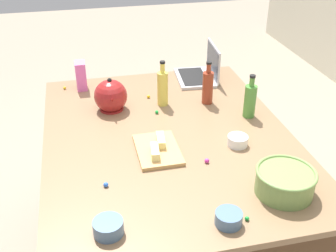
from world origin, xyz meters
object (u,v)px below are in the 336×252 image
at_px(laptop, 201,72).
at_px(bottle_soy, 208,87).
at_px(butter_stick_left, 155,151).
at_px(butter_stick_right, 161,140).
at_px(mixing_bowl_large, 285,181).
at_px(bottle_olive, 250,100).
at_px(bottle_oil, 163,88).
at_px(candy_bag, 81,76).
at_px(kettle, 111,96).
at_px(ramekin_medium, 238,141).
at_px(cutting_board, 158,150).
at_px(ramekin_wide, 229,218).
at_px(ramekin_small, 108,227).

xyz_separation_m(laptop, bottle_soy, (0.33, -0.06, 0.05)).
bearing_deg(butter_stick_left, butter_stick_right, 152.66).
relative_size(mixing_bowl_large, bottle_olive, 1.02).
relative_size(bottle_soy, butter_stick_left, 2.24).
distance_m(bottle_oil, candy_bag, 0.53).
relative_size(bottle_soy, kettle, 1.15).
relative_size(ramekin_medium, candy_bag, 0.57).
bearing_deg(cutting_board, butter_stick_left, -24.30).
bearing_deg(mixing_bowl_large, kettle, -145.39).
relative_size(butter_stick_left, ramekin_wide, 1.09).
relative_size(bottle_soy, candy_bag, 1.45).
height_order(laptop, cutting_board, laptop).
bearing_deg(butter_stick_left, bottle_soy, 140.14).
distance_m(laptop, bottle_soy, 0.34).
height_order(laptop, bottle_olive, bottle_olive).
height_order(ramekin_small, ramekin_medium, ramekin_small).
bearing_deg(laptop, ramekin_medium, -3.84).
height_order(cutting_board, ramekin_small, ramekin_small).
distance_m(butter_stick_right, candy_bag, 0.80).
height_order(laptop, ramekin_small, laptop).
bearing_deg(butter_stick_right, mixing_bowl_large, 43.16).
xyz_separation_m(mixing_bowl_large, butter_stick_right, (-0.44, -0.41, -0.02)).
relative_size(butter_stick_left, ramekin_small, 1.00).
height_order(bottle_soy, bottle_oil, bottle_oil).
bearing_deg(bottle_oil, laptop, 133.31).
bearing_deg(bottle_soy, mixing_bowl_large, 4.24).
height_order(mixing_bowl_large, ramekin_small, mixing_bowl_large).
bearing_deg(ramekin_small, mixing_bowl_large, 95.67).
bearing_deg(ramekin_medium, mixing_bowl_large, 8.23).
bearing_deg(ramekin_small, bottle_oil, 156.81).
relative_size(bottle_soy, cutting_board, 0.86).
bearing_deg(ramekin_small, laptop, 149.93).
height_order(bottle_oil, ramekin_medium, bottle_oil).
distance_m(butter_stick_left, ramekin_medium, 0.40).
distance_m(ramekin_wide, candy_bag, 1.37).
bearing_deg(bottle_olive, butter_stick_left, -64.08).
bearing_deg(ramekin_small, candy_bag, -178.51).
bearing_deg(ramekin_medium, bottle_olive, 147.71).
relative_size(butter_stick_left, ramekin_medium, 1.14).
relative_size(kettle, ramekin_medium, 2.21).
relative_size(ramekin_medium, ramekin_wide, 0.96).
xyz_separation_m(bottle_soy, candy_bag, (-0.34, -0.68, -0.01)).
bearing_deg(bottle_olive, bottle_oil, -119.34).
height_order(butter_stick_right, ramekin_small, same).
bearing_deg(ramekin_small, ramekin_wide, 83.52).
bearing_deg(bottle_soy, butter_stick_right, -42.20).
bearing_deg(bottle_soy, ramekin_medium, 0.94).
height_order(bottle_olive, kettle, bottle_olive).
bearing_deg(ramekin_medium, butter_stick_right, -100.76).
distance_m(mixing_bowl_large, butter_stick_left, 0.58).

